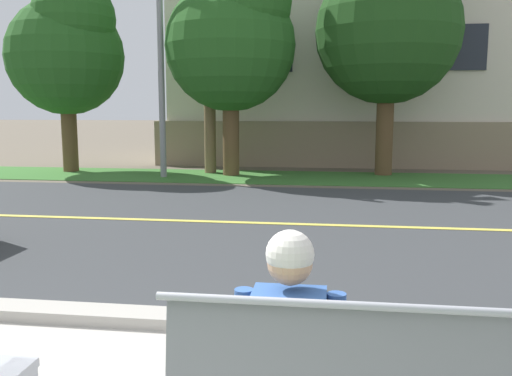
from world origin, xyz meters
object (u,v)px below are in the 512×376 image
at_px(seated_person_blue, 291,342).
at_px(streetlamp, 163,30).
at_px(shade_tree_centre, 393,20).
at_px(shade_tree_far_left, 68,48).
at_px(shade_tree_left, 234,36).

distance_m(seated_person_blue, streetlamp, 12.58).
relative_size(seated_person_blue, shade_tree_centre, 0.20).
distance_m(streetlamp, shade_tree_far_left, 3.01).
xyz_separation_m(shade_tree_left, shade_tree_centre, (4.09, 0.62, 0.41)).
height_order(seated_person_blue, streetlamp, streetlamp).
relative_size(shade_tree_left, shade_tree_centre, 0.90).
bearing_deg(streetlamp, seated_person_blue, -69.84).
distance_m(seated_person_blue, shade_tree_centre, 13.03).
relative_size(streetlamp, shade_tree_centre, 1.05).
bearing_deg(shade_tree_centre, shade_tree_left, -171.34).
height_order(streetlamp, shade_tree_far_left, streetlamp).
height_order(seated_person_blue, shade_tree_left, shade_tree_left).
bearing_deg(streetlamp, shade_tree_centre, 9.91).
bearing_deg(shade_tree_centre, seated_person_blue, -97.61).
bearing_deg(seated_person_blue, shade_tree_left, 101.54).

